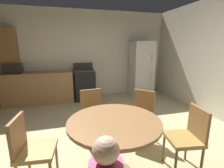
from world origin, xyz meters
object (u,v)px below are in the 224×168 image
Objects in this scene: chair_west at (30,147)px; refrigerator at (141,69)px; chair_east at (188,135)px; microwave at (13,68)px; chair_north at (93,111)px; oven_range at (85,84)px; dining_table at (114,133)px; chair_northeast at (141,112)px.

refrigerator is at bearing 53.84° from chair_west.
refrigerator is at bearing -96.13° from chair_east.
chair_east is at bearing -49.27° from microwave.
microwave is 0.51× the size of chair_west.
chair_west is at bearing -51.64° from chair_north.
chair_west is at bearing -106.70° from oven_range.
oven_range is 3.21m from dining_table.
chair_east is at bearing -73.65° from oven_range.
chair_north is 1.00× the size of chair_west.
chair_east and chair_west have the same top height.
chair_northeast is at bearing -74.25° from oven_range.
chair_northeast is at bearing -114.94° from refrigerator.
oven_range is at bearing 178.34° from refrigerator.
microwave is 0.51× the size of chair_east.
microwave is 0.51× the size of chair_north.
chair_northeast is at bearing -63.11° from chair_east.
chair_east is 0.87m from chair_northeast.
oven_range is 1.90m from refrigerator.
chair_east is (2.88, -3.35, -0.53)m from microwave.
dining_table is at bearing 0.00° from chair_east.
chair_northeast reaches higher than dining_table.
oven_range is 3.49m from chair_east.
microwave is at bearing 179.24° from refrigerator.
chair_east is at bearing 63.11° from chair_northeast.
oven_range is at bearing 170.83° from chair_north.
chair_northeast is at bearing 45.02° from dining_table.
dining_table is at bearing 0.00° from chair_northeast.
chair_northeast is 1.00× the size of chair_west.
refrigerator is 2.75m from chair_northeast.
dining_table is 0.97m from chair_northeast.
microwave reaches higher than oven_range.
chair_east and chair_north have the same top height.
refrigerator is at bearing -0.76° from microwave.
oven_range reaches higher than chair_north.
chair_north is 1.20m from chair_west.
refrigerator is at bearing 59.85° from dining_table.
chair_northeast is (0.71, -2.52, 0.03)m from oven_range.
chair_northeast is (0.80, -0.28, 0.00)m from chair_north.
microwave reaches higher than dining_table.
microwave is 2.93m from chair_north.
chair_northeast is (-1.15, -2.47, -0.38)m from refrigerator.
microwave is (-3.76, 0.05, 0.15)m from refrigerator.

